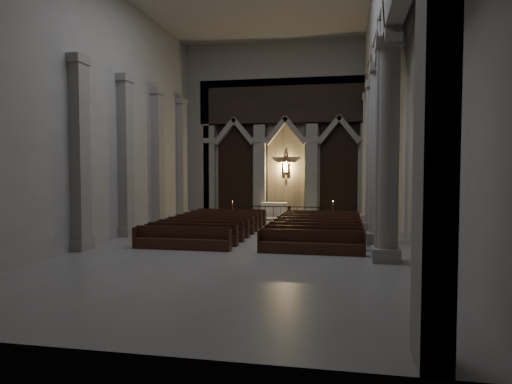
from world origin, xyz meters
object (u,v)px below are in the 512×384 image
candle_stand_right (333,217)px  candle_stand_left (233,215)px  pews (263,230)px  altar_rail (281,211)px  worshipper (290,215)px  altar (274,209)px

candle_stand_right → candle_stand_left: bearing=-178.2°
candle_stand_left → candle_stand_right: 6.44m
candle_stand_left → pews: candle_stand_left is taller
altar_rail → worshipper: worshipper is taller
candle_stand_right → pews: size_ratio=0.14×
candle_stand_left → altar_rail: bearing=4.2°
altar_rail → candle_stand_right: candle_stand_right is taller
candle_stand_left → worshipper: bearing=-21.5°
candle_stand_left → candle_stand_right: size_ratio=0.92×
altar → candle_stand_right: size_ratio=1.32×
altar → altar_rail: 1.90m
altar → pews: altar is taller
altar_rail → candle_stand_right: 3.31m
altar_rail → pews: size_ratio=0.52×
candle_stand_left → worshipper: candle_stand_left is taller
pews → candle_stand_left: bearing=116.1°
candle_stand_right → worshipper: bearing=-145.4°
candle_stand_right → worshipper: size_ratio=1.20×
worshipper → altar_rail: bearing=97.0°
altar_rail → candle_stand_right: bearing=-0.5°
pews → altar: bearing=95.1°
candle_stand_left → worshipper: 4.21m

